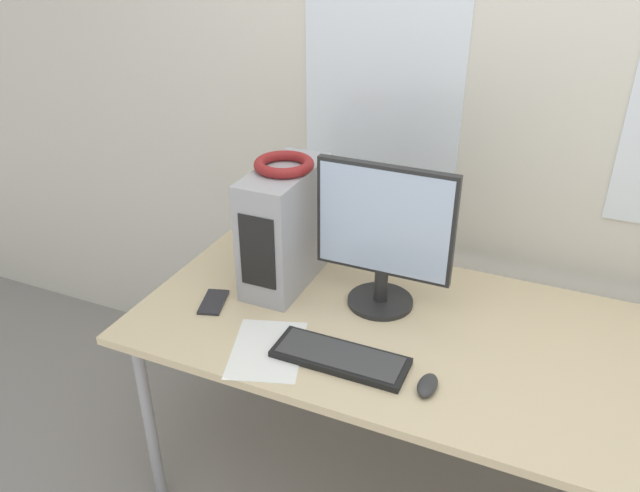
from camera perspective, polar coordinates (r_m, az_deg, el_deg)
wall_back at (r=2.24m, az=19.67°, el=12.15°), size 8.00×0.07×2.70m
desk at (r=2.01m, az=14.90°, el=-9.87°), size 2.25×0.88×0.75m
pc_tower at (r=2.15m, az=-3.16°, el=1.80°), size 0.18×0.41×0.42m
headphones at (r=2.06m, az=-3.32°, el=7.47°), size 0.20×0.20×0.04m
monitor_main at (r=1.99m, az=5.84°, el=1.09°), size 0.45×0.22×0.49m
keyboard at (r=1.86m, az=1.85°, el=-10.14°), size 0.40×0.15×0.02m
mouse at (r=1.79m, az=9.81°, el=-12.44°), size 0.05×0.10×0.03m
cell_phone at (r=2.14m, az=-9.71°, el=-5.07°), size 0.11×0.16×0.01m
paper_sheet_left at (r=1.91m, az=-4.85°, el=-9.41°), size 0.29×0.35×0.00m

